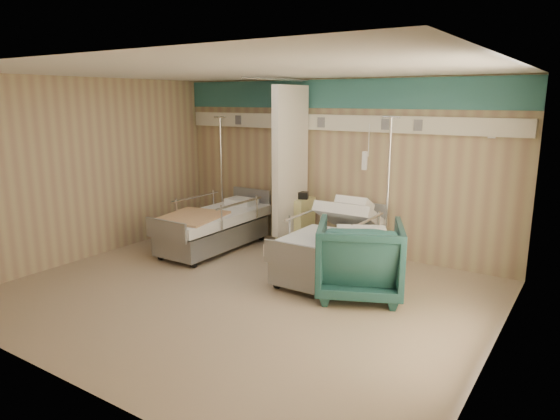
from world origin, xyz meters
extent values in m
cube|color=gray|center=(0.00, 0.00, 0.00)|extent=(6.00, 5.00, 0.00)
cube|color=tan|center=(0.00, 2.50, 1.40)|extent=(6.00, 0.04, 2.80)
cube|color=tan|center=(0.00, -2.50, 1.40)|extent=(6.00, 0.04, 2.80)
cube|color=tan|center=(-3.00, 0.00, 1.40)|extent=(0.04, 5.00, 2.80)
cube|color=tan|center=(3.00, 0.00, 1.40)|extent=(0.04, 5.00, 2.80)
cube|color=silver|center=(0.00, 0.00, 2.80)|extent=(6.00, 5.00, 0.04)
cube|color=#2E6C6C|center=(0.00, 2.48, 2.55)|extent=(6.00, 0.04, 0.45)
cube|color=beige|center=(0.00, 2.45, 2.10)|extent=(5.88, 0.08, 0.25)
cylinder|color=silver|center=(-0.50, 1.60, 2.76)|extent=(0.03, 1.80, 0.03)
cube|color=silver|center=(-0.50, 1.95, 1.51)|extent=(0.12, 0.90, 2.35)
cube|color=#E5E18F|center=(-0.55, 2.20, 0.42)|extent=(0.50, 0.48, 0.85)
imported|color=#1C4643|center=(1.27, 0.80, 0.49)|extent=(1.40, 1.41, 0.98)
cube|color=silver|center=(1.28, 0.80, 1.02)|extent=(0.81, 0.78, 0.07)
cylinder|color=silver|center=(1.11, 2.09, 0.02)|extent=(0.40, 0.40, 0.03)
cylinder|color=silver|center=(1.11, 2.09, 1.11)|extent=(0.04, 0.04, 2.22)
cylinder|color=silver|center=(1.11, 2.09, 2.22)|extent=(0.27, 0.03, 0.03)
cylinder|color=silver|center=(-2.08, 2.10, 0.02)|extent=(0.39, 0.39, 0.03)
cylinder|color=silver|center=(-2.08, 2.10, 1.08)|extent=(0.03, 0.03, 2.16)
cylinder|color=silver|center=(-2.08, 2.10, 2.16)|extent=(0.26, 0.03, 0.03)
cube|color=black|center=(0.72, 1.16, 0.65)|extent=(0.21, 0.14, 0.04)
cube|color=tan|center=(-1.65, 0.84, 0.65)|extent=(1.03, 1.21, 0.04)
cube|color=black|center=(-0.42, 2.17, 0.91)|extent=(0.25, 0.21, 0.12)
cylinder|color=white|center=(-0.64, 2.20, 0.92)|extent=(0.13, 0.13, 0.14)
camera|label=1|loc=(3.74, -4.82, 2.48)|focal=32.00mm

